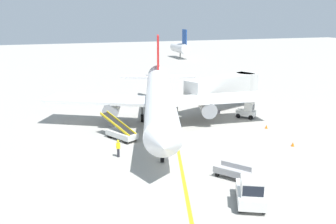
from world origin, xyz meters
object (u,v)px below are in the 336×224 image
object	(u,v)px
baggage_tug_near_wing	(247,111)
jet_bridge	(228,85)
safety_cone_nose_right	(293,144)
safety_cone_wingtip_left	(266,127)
ground_crew_marshaller	(118,148)
safety_cone_nose_left	(158,126)
pushback_tug	(251,192)
baggage_cart_loaded	(232,172)
airliner	(160,98)
belt_loader_forward_hold	(121,132)

from	to	relation	value
baggage_tug_near_wing	jet_bridge	bearing A→B (deg)	94.06
safety_cone_nose_right	safety_cone_wingtip_left	size ratio (longest dim) A/B	1.00
ground_crew_marshaller	safety_cone_nose_left	size ratio (longest dim) A/B	3.86
jet_bridge	ground_crew_marshaller	size ratio (longest dim) A/B	7.60
jet_bridge	ground_crew_marshaller	bearing A→B (deg)	-144.52
baggage_tug_near_wing	safety_cone_nose_left	size ratio (longest dim) A/B	5.99
pushback_tug	ground_crew_marshaller	world-z (taller)	pushback_tug
baggage_cart_loaded	safety_cone_wingtip_left	world-z (taller)	baggage_cart_loaded
safety_cone_wingtip_left	baggage_cart_loaded	bearing A→B (deg)	-133.78
airliner	safety_cone_nose_right	world-z (taller)	airliner
baggage_tug_near_wing	safety_cone_wingtip_left	size ratio (longest dim) A/B	5.99
safety_cone_wingtip_left	safety_cone_nose_right	bearing A→B (deg)	-98.63
safety_cone_nose_left	safety_cone_wingtip_left	bearing A→B (deg)	-20.37
jet_bridge	safety_cone_wingtip_left	size ratio (longest dim) A/B	29.37
pushback_tug	belt_loader_forward_hold	bearing A→B (deg)	107.95
jet_bridge	belt_loader_forward_hold	size ratio (longest dim) A/B	2.57
baggage_cart_loaded	safety_cone_nose_left	distance (m)	15.55
baggage_cart_loaded	safety_cone_nose_right	world-z (taller)	baggage_cart_loaded
safety_cone_nose_left	safety_cone_wingtip_left	distance (m)	12.89
belt_loader_forward_hold	ground_crew_marshaller	size ratio (longest dim) A/B	2.95
belt_loader_forward_hold	safety_cone_nose_left	world-z (taller)	belt_loader_forward_hold
airliner	belt_loader_forward_hold	xyz separation A→B (m)	(-5.67, -3.83, -2.64)
ground_crew_marshaller	belt_loader_forward_hold	bearing A→B (deg)	75.13
pushback_tug	safety_cone_wingtip_left	bearing A→B (deg)	53.45
pushback_tug	baggage_cart_loaded	world-z (taller)	pushback_tug
baggage_cart_loaded	safety_cone_wingtip_left	size ratio (longest dim) A/B	7.97
airliner	baggage_tug_near_wing	distance (m)	12.03
baggage_cart_loaded	baggage_tug_near_wing	bearing A→B (deg)	55.82
jet_bridge	baggage_cart_loaded	distance (m)	23.45
pushback_tug	safety_cone_wingtip_left	size ratio (longest dim) A/B	9.25
jet_bridge	belt_loader_forward_hold	world-z (taller)	jet_bridge
baggage_cart_loaded	jet_bridge	bearing A→B (deg)	63.35
ground_crew_marshaller	safety_cone_nose_left	world-z (taller)	ground_crew_marshaller
safety_cone_nose_right	safety_cone_wingtip_left	xyz separation A→B (m)	(0.95, 6.25, 0.00)
airliner	baggage_tug_near_wing	bearing A→B (deg)	-3.51
jet_bridge	safety_cone_nose_left	bearing A→B (deg)	-156.12
safety_cone_wingtip_left	ground_crew_marshaller	bearing A→B (deg)	-169.79
baggage_tug_near_wing	ground_crew_marshaller	distance (m)	20.49
airliner	safety_cone_wingtip_left	bearing A→B (deg)	-25.99
jet_bridge	pushback_tug	distance (m)	27.94
jet_bridge	safety_cone_wingtip_left	xyz separation A→B (m)	(0.10, -9.79, -3.32)
jet_bridge	ground_crew_marshaller	distance (m)	22.77
pushback_tug	safety_cone_nose_left	size ratio (longest dim) A/B	9.25
pushback_tug	belt_loader_forward_hold	xyz separation A→B (m)	(-5.62, 17.34, -0.22)
ground_crew_marshaller	safety_cone_nose_right	world-z (taller)	ground_crew_marshaller
airliner	pushback_tug	xyz separation A→B (m)	(-0.05, -21.17, -2.42)
safety_cone_nose_left	jet_bridge	bearing A→B (deg)	23.88
pushback_tug	ground_crew_marshaller	size ratio (longest dim) A/B	2.39
ground_crew_marshaller	safety_cone_wingtip_left	size ratio (longest dim) A/B	3.86
belt_loader_forward_hold	baggage_cart_loaded	distance (m)	14.38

